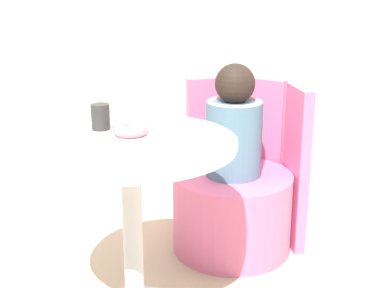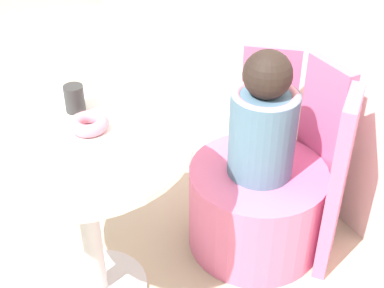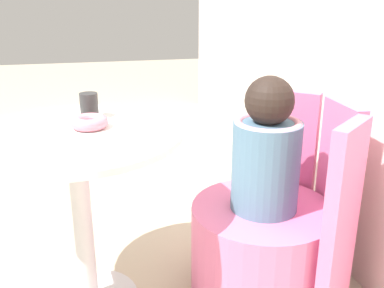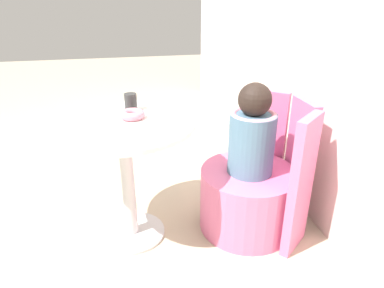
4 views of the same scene
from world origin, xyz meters
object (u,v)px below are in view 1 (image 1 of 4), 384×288
(child_figure, at_px, (234,126))
(cup, at_px, (101,117))
(donut, at_px, (130,129))
(round_table, at_px, (131,184))
(tub_chair, at_px, (232,212))

(child_figure, relative_size, cup, 5.42)
(donut, xyz_separation_m, cup, (-0.14, 0.00, 0.03))
(round_table, relative_size, cup, 7.90)
(round_table, distance_m, donut, 0.20)
(tub_chair, bearing_deg, donut, -98.42)
(child_figure, distance_m, donut, 0.65)
(tub_chair, bearing_deg, child_figure, 0.00)
(tub_chair, bearing_deg, cup, -110.02)
(tub_chair, distance_m, child_figure, 0.42)
(cup, bearing_deg, tub_chair, 69.98)
(cup, bearing_deg, donut, -0.18)
(round_table, xyz_separation_m, child_figure, (0.06, 0.69, 0.06))
(round_table, xyz_separation_m, cup, (-0.17, 0.05, 0.21))
(tub_chair, xyz_separation_m, child_figure, (0.00, 0.00, 0.42))
(donut, distance_m, cup, 0.14)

